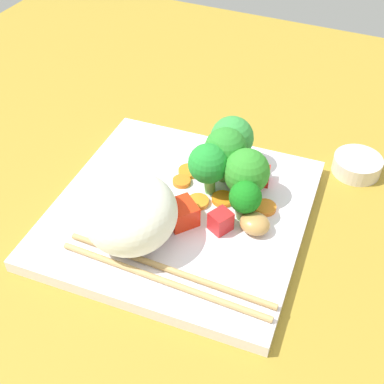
% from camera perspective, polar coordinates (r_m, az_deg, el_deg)
% --- Properties ---
extents(ground_plane, '(1.10, 1.10, 0.02)m').
position_cam_1_polar(ground_plane, '(0.58, -1.24, -3.43)').
color(ground_plane, olive).
extents(square_plate, '(0.29, 0.29, 0.02)m').
position_cam_1_polar(square_plate, '(0.57, -1.26, -2.21)').
color(square_plate, white).
rests_on(square_plate, ground_plane).
extents(rice_mound, '(0.12, 0.12, 0.07)m').
position_cam_1_polar(rice_mound, '(0.51, -6.83, -2.30)').
color(rice_mound, white).
rests_on(rice_mound, square_plate).
extents(broccoli_floret_0, '(0.05, 0.05, 0.07)m').
position_cam_1_polar(broccoli_floret_0, '(0.57, 3.73, 4.73)').
color(broccoli_floret_0, '#73A454').
rests_on(broccoli_floret_0, square_plate).
extents(broccoli_floret_1, '(0.05, 0.05, 0.06)m').
position_cam_1_polar(broccoli_floret_1, '(0.56, 6.02, 2.16)').
color(broccoli_floret_1, '#61AE4B').
rests_on(broccoli_floret_1, square_plate).
extents(broccoli_floret_2, '(0.04, 0.04, 0.06)m').
position_cam_1_polar(broccoli_floret_2, '(0.56, 1.81, 3.08)').
color(broccoli_floret_2, '#62A94F').
rests_on(broccoli_floret_2, square_plate).
extents(broccoli_floret_3, '(0.03, 0.03, 0.05)m').
position_cam_1_polar(broccoli_floret_3, '(0.54, 5.90, -0.67)').
color(broccoli_floret_3, '#7DAD5E').
rests_on(broccoli_floret_3, square_plate).
extents(broccoli_floret_4, '(0.05, 0.05, 0.07)m').
position_cam_1_polar(broccoli_floret_4, '(0.60, 4.46, 5.87)').
color(broccoli_floret_4, '#71B559').
rests_on(broccoli_floret_4, square_plate).
extents(carrot_slice_0, '(0.03, 0.03, 0.01)m').
position_cam_1_polar(carrot_slice_0, '(0.57, 0.69, -1.08)').
color(carrot_slice_0, orange).
rests_on(carrot_slice_0, square_plate).
extents(carrot_slice_1, '(0.03, 0.03, 0.01)m').
position_cam_1_polar(carrot_slice_1, '(0.61, 1.63, 2.75)').
color(carrot_slice_1, orange).
rests_on(carrot_slice_1, square_plate).
extents(carrot_slice_2, '(0.03, 0.03, 0.01)m').
position_cam_1_polar(carrot_slice_2, '(0.59, -1.16, 1.18)').
color(carrot_slice_2, orange).
rests_on(carrot_slice_2, square_plate).
extents(carrot_slice_3, '(0.03, 0.03, 0.01)m').
position_cam_1_polar(carrot_slice_3, '(0.57, 8.12, -1.71)').
color(carrot_slice_3, orange).
rests_on(carrot_slice_3, square_plate).
extents(carrot_slice_4, '(0.03, 0.03, 0.00)m').
position_cam_1_polar(carrot_slice_4, '(0.57, 3.42, -0.77)').
color(carrot_slice_4, orange).
rests_on(carrot_slice_4, square_plate).
extents(carrot_slice_5, '(0.03, 0.03, 0.00)m').
position_cam_1_polar(carrot_slice_5, '(0.61, -0.35, 2.32)').
color(carrot_slice_5, orange).
rests_on(carrot_slice_5, square_plate).
extents(pepper_chunk_0, '(0.03, 0.03, 0.02)m').
position_cam_1_polar(pepper_chunk_0, '(0.54, 3.19, -3.25)').
color(pepper_chunk_0, red).
rests_on(pepper_chunk_0, square_plate).
extents(pepper_chunk_1, '(0.04, 0.04, 0.02)m').
position_cam_1_polar(pepper_chunk_1, '(0.54, -1.17, -2.37)').
color(pepper_chunk_1, red).
rests_on(pepper_chunk_1, square_plate).
extents(pepper_chunk_2, '(0.02, 0.02, 0.02)m').
position_cam_1_polar(pepper_chunk_2, '(0.60, 7.59, 1.82)').
color(pepper_chunk_2, red).
rests_on(pepper_chunk_2, square_plate).
extents(chicken_piece_0, '(0.04, 0.04, 0.02)m').
position_cam_1_polar(chicken_piece_0, '(0.59, 5.49, 1.93)').
color(chicken_piece_0, '#AD854B').
rests_on(chicken_piece_0, square_plate).
extents(chicken_piece_2, '(0.04, 0.03, 0.02)m').
position_cam_1_polar(chicken_piece_2, '(0.54, 7.04, -3.35)').
color(chicken_piece_2, '#B68848').
rests_on(chicken_piece_2, square_plate).
extents(chopstick_pair, '(0.22, 0.02, 0.01)m').
position_cam_1_polar(chopstick_pair, '(0.50, -2.95, -9.14)').
color(chopstick_pair, tan).
rests_on(chopstick_pair, square_plate).
extents(sauce_cup, '(0.06, 0.06, 0.02)m').
position_cam_1_polar(sauce_cup, '(0.66, 17.81, 2.87)').
color(sauce_cup, silver).
rests_on(sauce_cup, ground_plane).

